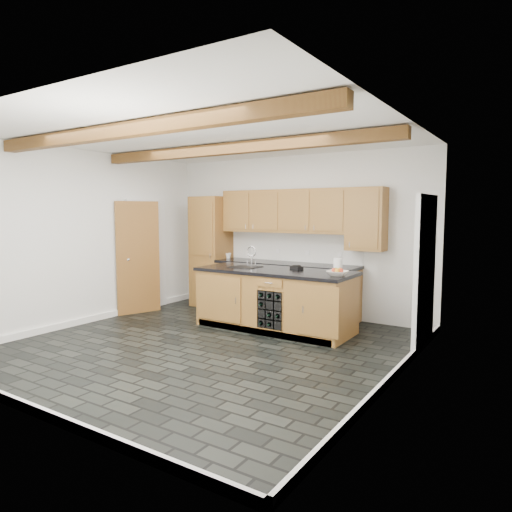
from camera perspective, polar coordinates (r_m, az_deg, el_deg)
The scene contains 10 objects.
ground at distance 6.33m, azimuth -6.16°, elevation -11.16°, with size 5.00×5.00×0.00m, color black.
room_shell at distance 6.54m, azimuth -3.96°, elevation 3.00°, with size 5.01×5.00×5.00m.
back_cabinetry at distance 8.15m, azimuth 1.62°, elevation -0.33°, with size 3.65×0.62×2.20m.
island at distance 7.07m, azimuth 2.34°, elevation -5.46°, with size 2.48×0.96×0.93m.
faucet at distance 7.33m, azimuth -1.20°, elevation -1.11°, with size 0.45×0.40×0.34m.
kitchen_scale at distance 7.06m, azimuth 5.09°, elevation -1.43°, with size 0.23×0.18×0.06m.
fruit_bowl at distance 6.42m, azimuth 10.16°, elevation -2.13°, with size 0.29×0.29×0.07m, color silver.
fruit_cluster at distance 6.42m, azimuth 10.16°, elevation -1.79°, with size 0.16×0.17×0.07m.
paper_towel at distance 6.67m, azimuth 10.20°, elevation -1.21°, with size 0.13×0.13×0.22m, color white.
mug at distance 8.69m, azimuth -3.48°, elevation 0.03°, with size 0.11×0.11×0.10m, color white.
Camera 1 is at (3.82, -4.70, 1.82)m, focal length 32.00 mm.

